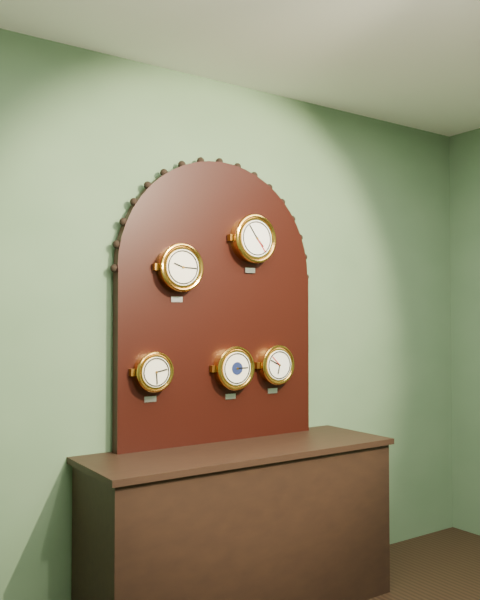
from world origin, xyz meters
TOP-DOWN VIEW (x-y plane):
  - wall_back at (0.00, 2.50)m, footprint 4.00×0.00m
  - shop_counter at (0.00, 2.23)m, footprint 1.60×0.50m
  - display_board at (0.00, 2.45)m, footprint 1.26×0.06m
  - roman_clock at (-0.28, 2.38)m, footprint 0.25×0.08m
  - arabic_clock at (0.18, 2.38)m, footprint 0.27×0.08m
  - hygrometer at (-0.43, 2.38)m, footprint 0.20×0.08m
  - barometer at (0.05, 2.38)m, footprint 0.24×0.08m
  - tide_clock at (0.33, 2.38)m, footprint 0.22×0.08m

SIDE VIEW (x-z plane):
  - shop_counter at x=0.00m, z-range 0.00..0.80m
  - barometer at x=0.05m, z-range 1.08..1.36m
  - hygrometer at x=-0.43m, z-range 1.10..1.35m
  - tide_clock at x=0.33m, z-range 1.09..1.36m
  - wall_back at x=0.00m, z-range -0.60..3.40m
  - display_board at x=0.00m, z-range 0.86..2.39m
  - roman_clock at x=-0.28m, z-range 1.59..1.89m
  - arabic_clock at x=0.18m, z-range 1.76..2.08m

